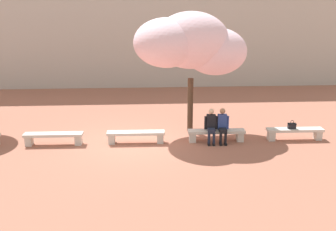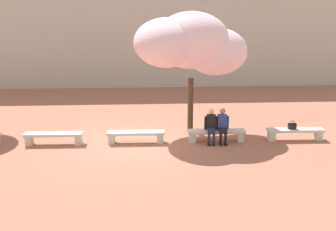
% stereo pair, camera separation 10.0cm
% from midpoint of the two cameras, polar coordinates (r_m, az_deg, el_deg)
% --- Properties ---
extents(ground_plane, '(100.00, 100.00, 0.00)m').
position_cam_midpoint_polar(ground_plane, '(14.91, -4.46, -3.98)').
color(ground_plane, '#9E604C').
extents(building_facade, '(28.72, 4.00, 7.17)m').
position_cam_midpoint_polar(building_facade, '(26.13, -4.09, 12.70)').
color(building_facade, '#B7B2A8').
rests_on(building_facade, ground).
extents(stone_bench_near_west, '(2.17, 0.45, 0.45)m').
position_cam_midpoint_polar(stone_bench_near_west, '(15.19, -16.08, -2.94)').
color(stone_bench_near_west, beige).
rests_on(stone_bench_near_west, ground).
extents(stone_bench_center, '(2.17, 0.45, 0.45)m').
position_cam_midpoint_polar(stone_bench_center, '(14.80, -4.49, -2.84)').
color(stone_bench_center, beige).
rests_on(stone_bench_center, ground).
extents(stone_bench_near_east, '(2.17, 0.45, 0.45)m').
position_cam_midpoint_polar(stone_bench_near_east, '(15.04, 7.22, -2.62)').
color(stone_bench_near_east, beige).
rests_on(stone_bench_near_east, ground).
extents(stone_bench_east_end, '(2.17, 0.45, 0.45)m').
position_cam_midpoint_polar(stone_bench_east_end, '(15.86, 18.13, -2.32)').
color(stone_bench_east_end, beige).
rests_on(stone_bench_east_end, ground).
extents(person_seated_left, '(0.51, 0.71, 1.29)m').
position_cam_midpoint_polar(person_seated_left, '(14.83, 6.47, -1.30)').
color(person_seated_left, black).
rests_on(person_seated_left, ground).
extents(person_seated_right, '(0.51, 0.70, 1.29)m').
position_cam_midpoint_polar(person_seated_right, '(14.91, 8.10, -1.26)').
color(person_seated_right, black).
rests_on(person_seated_right, ground).
extents(handbag, '(0.30, 0.15, 0.34)m').
position_cam_midpoint_polar(handbag, '(15.73, 17.75, -1.42)').
color(handbag, black).
rests_on(handbag, stone_bench_east_end).
extents(cherry_tree_main, '(4.48, 2.80, 4.80)m').
position_cam_midpoint_polar(cherry_tree_main, '(15.53, 3.32, 10.30)').
color(cherry_tree_main, '#473323').
rests_on(cherry_tree_main, ground).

